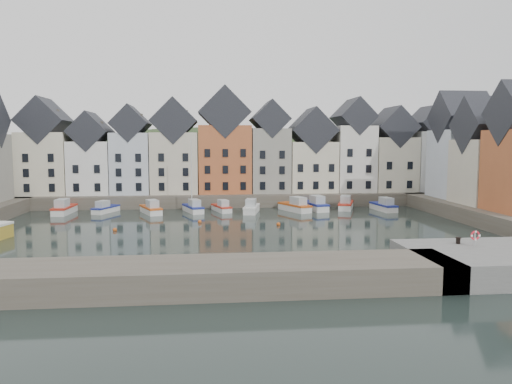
{
  "coord_description": "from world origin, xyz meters",
  "views": [
    {
      "loc": [
        -3.24,
        -57.03,
        10.6
      ],
      "look_at": [
        3.23,
        6.0,
        4.2
      ],
      "focal_mm": 35.0,
      "sensor_mm": 36.0,
      "label": 1
    }
  ],
  "objects": [
    {
      "name": "boat_a",
      "position": [
        -23.99,
        18.32,
        0.75
      ],
      "size": [
        2.33,
        6.62,
        2.51
      ],
      "rotation": [
        0.0,
        0.0,
        -0.05
      ],
      "color": "silver",
      "rests_on": "ground"
    },
    {
      "name": "boat_c",
      "position": [
        -11.21,
        17.1,
        0.7
      ],
      "size": [
        3.99,
        6.38,
        2.35
      ],
      "rotation": [
        0.0,
        0.0,
        0.37
      ],
      "color": "silver",
      "rests_on": "ground"
    },
    {
      "name": "boat_b",
      "position": [
        -18.17,
        18.91,
        0.61
      ],
      "size": [
        3.56,
        5.6,
        2.06
      ],
      "rotation": [
        0.0,
        0.0,
        -0.39
      ],
      "color": "silver",
      "rests_on": "ground"
    },
    {
      "name": "boat_j",
      "position": [
        24.17,
        16.73,
        0.7
      ],
      "size": [
        2.62,
        6.3,
        2.35
      ],
      "rotation": [
        0.0,
        0.0,
        0.12
      ],
      "color": "silver",
      "rests_on": "ground"
    },
    {
      "name": "hillside",
      "position": [
        0.02,
        56.0,
        -17.96
      ],
      "size": [
        153.6,
        70.4,
        64.0
      ],
      "color": "#1F3319",
      "rests_on": "ground"
    },
    {
      "name": "boat_d",
      "position": [
        -5.04,
        17.95,
        0.72
      ],
      "size": [
        3.52,
        6.11,
        11.16
      ],
      "rotation": [
        0.0,
        0.0,
        0.31
      ],
      "color": "silver",
      "rests_on": "ground"
    },
    {
      "name": "boat_h",
      "position": [
        13.76,
        18.55,
        0.77
      ],
      "size": [
        3.34,
        7.01,
        2.59
      ],
      "rotation": [
        0.0,
        0.0,
        0.19
      ],
      "color": "silver",
      "rests_on": "ground"
    },
    {
      "name": "far_terrace",
      "position": [
        3.21,
        28.0,
        8.88
      ],
      "size": [
        72.37,
        8.16,
        17.78
      ],
      "color": "beige",
      "rests_on": "far_quay"
    },
    {
      "name": "far_quay",
      "position": [
        0.0,
        30.0,
        1.0
      ],
      "size": [
        90.0,
        16.0,
        2.0
      ],
      "primitive_type": "cube",
      "color": "#4E483C",
      "rests_on": "ground"
    },
    {
      "name": "life_ring_post",
      "position": [
        18.9,
        -18.56,
        2.86
      ],
      "size": [
        0.8,
        0.17,
        1.3
      ],
      "color": "gray",
      "rests_on": "near_quay"
    },
    {
      "name": "boat_g",
      "position": [
        10.44,
        17.47,
        0.75
      ],
      "size": [
        4.51,
        6.8,
        2.51
      ],
      "rotation": [
        0.0,
        0.0,
        0.42
      ],
      "color": "silver",
      "rests_on": "ground"
    },
    {
      "name": "mooring_buoys",
      "position": [
        -4.0,
        5.33,
        0.15
      ],
      "size": [
        20.5,
        5.5,
        0.5
      ],
      "color": "#C04E16",
      "rests_on": "ground"
    },
    {
      "name": "near_wall",
      "position": [
        -10.0,
        -22.0,
        1.0
      ],
      "size": [
        50.0,
        6.0,
        2.0
      ],
      "primitive_type": "cube",
      "color": "#4E483C",
      "rests_on": "ground"
    },
    {
      "name": "right_terrace",
      "position": [
        36.0,
        8.07,
        8.91
      ],
      "size": [
        8.3,
        24.25,
        16.36
      ],
      "color": "silver",
      "rests_on": "right_quay"
    },
    {
      "name": "boat_e",
      "position": [
        -0.74,
        18.36,
        0.61
      ],
      "size": [
        3.14,
        5.61,
        2.06
      ],
      "rotation": [
        0.0,
        0.0,
        0.29
      ],
      "color": "silver",
      "rests_on": "ground"
    },
    {
      "name": "mooring_bollard",
      "position": [
        18.05,
        -17.43,
        2.31
      ],
      "size": [
        0.48,
        0.48,
        0.56
      ],
      "color": "black",
      "rests_on": "near_quay"
    },
    {
      "name": "boat_f",
      "position": [
        3.64,
        16.7,
        0.7
      ],
      "size": [
        3.14,
        6.41,
        2.36
      ],
      "rotation": [
        0.0,
        0.0,
        -0.21
      ],
      "color": "silver",
      "rests_on": "ground"
    },
    {
      "name": "boat_i",
      "position": [
        18.85,
        19.17,
        0.73
      ],
      "size": [
        4.07,
        6.68,
        2.45
      ],
      "rotation": [
        0.0,
        0.0,
        -0.35
      ],
      "color": "silver",
      "rests_on": "ground"
    },
    {
      "name": "ground",
      "position": [
        0.0,
        0.0,
        0.0
      ],
      "size": [
        260.0,
        260.0,
        0.0
      ],
      "primitive_type": "plane",
      "color": "black",
      "rests_on": "ground"
    }
  ]
}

